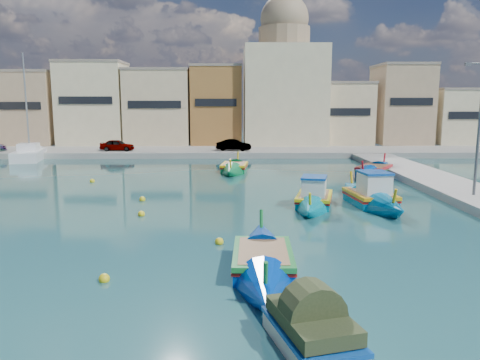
# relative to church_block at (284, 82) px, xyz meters

# --- Properties ---
(ground) EXTENTS (160.00, 160.00, 0.00)m
(ground) POSITION_rel_church_block_xyz_m (-10.00, -40.00, -8.41)
(ground) COLOR #154141
(ground) RESTS_ON ground
(north_quay) EXTENTS (80.00, 8.00, 0.60)m
(north_quay) POSITION_rel_church_block_xyz_m (-10.00, -8.00, -8.11)
(north_quay) COLOR gray
(north_quay) RESTS_ON ground
(north_townhouses) EXTENTS (83.20, 7.87, 10.19)m
(north_townhouses) POSITION_rel_church_block_xyz_m (-3.32, -0.64, -3.41)
(north_townhouses) COLOR #D0B990
(north_townhouses) RESTS_ON ground
(church_block) EXTENTS (10.00, 10.00, 19.10)m
(church_block) POSITION_rel_church_block_xyz_m (0.00, 0.00, 0.00)
(church_block) COLOR beige
(church_block) RESTS_ON ground
(quay_street_lamp) EXTENTS (1.18, 0.16, 8.00)m
(quay_street_lamp) POSITION_rel_church_block_xyz_m (7.44, -34.00, -4.07)
(quay_street_lamp) COLOR #595B60
(quay_street_lamp) RESTS_ON ground
(parked_cars) EXTENTS (30.75, 1.94, 1.23)m
(parked_cars) POSITION_rel_church_block_xyz_m (-21.01, -9.50, -7.20)
(parked_cars) COLOR #4C1919
(parked_cars) RESTS_ON north_quay
(luzzu_turquoise_cabin) EXTENTS (3.78, 8.50, 2.67)m
(luzzu_turquoise_cabin) POSITION_rel_church_block_xyz_m (-1.80, -34.40, -8.09)
(luzzu_turquoise_cabin) COLOR #00839C
(luzzu_turquoise_cabin) RESTS_ON ground
(luzzu_blue_cabin) EXTENTS (3.00, 8.69, 3.01)m
(luzzu_blue_cabin) POSITION_rel_church_block_xyz_m (1.43, -34.29, -8.04)
(luzzu_blue_cabin) COLOR #006EA3
(luzzu_blue_cabin) RESTS_ON ground
(luzzu_cyan_mid) EXTENTS (6.38, 8.43, 2.57)m
(luzzu_cyan_mid) POSITION_rel_church_block_xyz_m (5.00, -23.00, -8.14)
(luzzu_cyan_mid) COLOR #0043AB
(luzzu_cyan_mid) RESTS_ON ground
(luzzu_green) EXTENTS (2.86, 7.90, 2.43)m
(luzzu_green) POSITION_rel_church_block_xyz_m (-6.29, -21.11, -8.15)
(luzzu_green) COLOR #0A6E3A
(luzzu_green) RESTS_ON ground
(luzzu_blue_south) EXTENTS (2.31, 8.71, 2.49)m
(luzzu_blue_south) POSITION_rel_church_block_xyz_m (-5.35, -44.72, -8.15)
(luzzu_blue_south) COLOR #0036AB
(luzzu_blue_south) RESTS_ON ground
(tender_near) EXTENTS (2.25, 3.18, 1.42)m
(tender_near) POSITION_rel_church_block_xyz_m (-4.53, -50.04, -7.97)
(tender_near) COLOR beige
(tender_near) RESTS_ON ground
(yacht_north) EXTENTS (4.15, 8.91, 11.47)m
(yacht_north) POSITION_rel_church_block_xyz_m (-27.42, -11.23, -7.96)
(yacht_north) COLOR white
(yacht_north) RESTS_ON ground
(mooring_buoys) EXTENTS (23.35, 25.95, 0.36)m
(mooring_buoys) POSITION_rel_church_block_xyz_m (-8.10, -34.28, -8.33)
(mooring_buoys) COLOR yellow
(mooring_buoys) RESTS_ON ground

